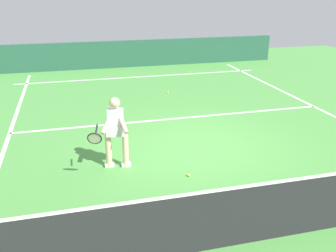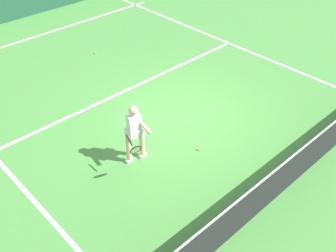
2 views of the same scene
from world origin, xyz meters
name	(u,v)px [view 2 (image 2 of 2)]	position (x,y,z in m)	size (l,w,h in m)	color
ground_plane	(181,116)	(0.00, 0.00, 0.00)	(26.26, 26.26, 0.00)	#4C9342
court_back_wall	(15,4)	(0.00, -9.80, 0.61)	(14.18, 0.24, 1.23)	#23513D
baseline_marking	(45,34)	(0.00, -7.60, 0.00)	(10.18, 0.10, 0.01)	white
service_line_marking	(134,87)	(0.00, -2.12, 0.00)	(9.18, 0.10, 0.01)	white
sideline_left_marking	(276,63)	(-4.59, 0.00, 0.00)	(0.10, 18.20, 0.01)	white
sideline_right_marking	(32,199)	(4.59, 0.00, 0.00)	(0.10, 18.20, 0.01)	white
court_net	(297,166)	(0.00, 3.61, 0.51)	(9.86, 0.08, 1.09)	#4C4C51
tennis_player	(135,132)	(2.10, 0.56, 0.85)	(0.91, 0.90, 1.55)	beige
tennis_ball_near	(199,149)	(0.74, 1.36, 0.03)	(0.07, 0.07, 0.07)	#D1E533
tennis_ball_mid	(95,53)	(-0.45, -4.84, 0.03)	(0.07, 0.07, 0.07)	#D1E533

